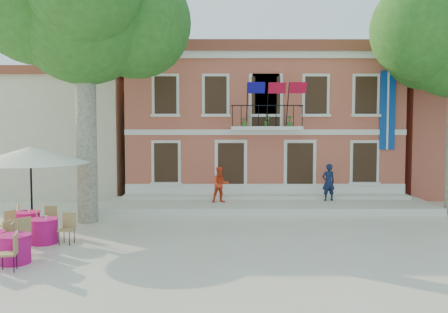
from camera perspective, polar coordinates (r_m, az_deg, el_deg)
ground at (r=17.41m, az=-0.17°, el=-8.55°), size 90.00×90.00×0.00m
main_building at (r=27.06m, az=4.04°, el=3.99°), size 13.50×9.59×7.50m
neighbor_west at (r=29.56m, az=-18.98°, el=2.69°), size 9.40×9.40×6.40m
terrace at (r=21.80m, az=5.10°, el=-5.61°), size 14.00×3.40×0.30m
plane_tree_west at (r=19.73m, az=-15.69°, el=15.34°), size 5.34×5.34×10.49m
patio_umbrella at (r=18.42m, az=-21.25°, el=0.14°), size 3.94×3.94×2.93m
pedestrian_navy at (r=22.48m, az=11.85°, el=-2.90°), size 0.66×0.51×1.63m
pedestrian_orange at (r=21.55m, az=-0.42°, el=-3.22°), size 0.87×0.75×1.55m
cafe_table_1 at (r=16.62m, az=-19.89°, el=-7.88°), size 1.75×1.85×0.95m
cafe_table_2 at (r=14.64m, az=-22.85°, el=-9.59°), size 0.90×1.96×0.95m
cafe_table_3 at (r=18.10m, az=-21.61°, el=-6.96°), size 1.66×1.87×0.95m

